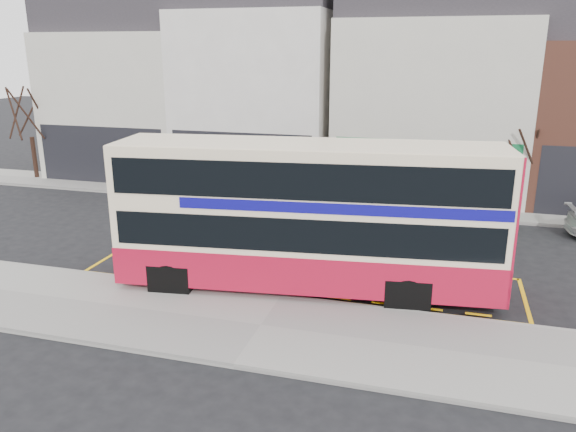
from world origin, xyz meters
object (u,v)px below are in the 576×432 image
(bus_stop_post, at_px, (166,240))
(street_tree_left, at_px, (27,99))
(double_decker_bus, at_px, (309,215))
(car_grey, at_px, (286,196))
(street_tree_right, at_px, (521,138))
(car_silver, at_px, (192,192))

(bus_stop_post, xyz_separation_m, street_tree_left, (-14.63, 12.20, 2.74))
(double_decker_bus, bearing_deg, bus_stop_post, -164.22)
(car_grey, height_order, street_tree_left, street_tree_left)
(street_tree_right, bearing_deg, car_grey, -166.57)
(street_tree_right, bearing_deg, bus_stop_post, -131.24)
(car_silver, relative_size, street_tree_right, 0.75)
(double_decker_bus, height_order, car_silver, double_decker_bus)
(street_tree_left, bearing_deg, bus_stop_post, -39.83)
(double_decker_bus, distance_m, bus_stop_post, 4.31)
(double_decker_bus, height_order, bus_stop_post, double_decker_bus)
(double_decker_bus, height_order, street_tree_right, street_tree_right)
(bus_stop_post, bearing_deg, street_tree_right, 51.52)
(double_decker_bus, height_order, car_grey, double_decker_bus)
(car_silver, distance_m, car_grey, 4.53)
(bus_stop_post, bearing_deg, street_tree_left, 142.92)
(double_decker_bus, xyz_separation_m, street_tree_right, (6.95, 10.79, 1.01))
(double_decker_bus, xyz_separation_m, car_grey, (-3.14, 8.38, -1.73))
(car_silver, height_order, street_tree_right, street_tree_right)
(double_decker_bus, relative_size, car_grey, 2.89)
(bus_stop_post, relative_size, car_silver, 0.71)
(double_decker_bus, distance_m, car_grey, 9.11)
(bus_stop_post, relative_size, car_grey, 0.66)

